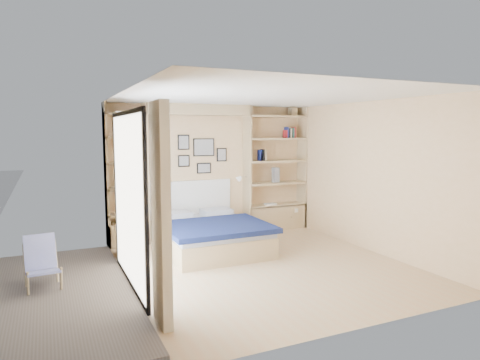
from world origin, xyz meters
name	(u,v)px	position (x,y,z in m)	size (l,w,h in m)	color
ground	(264,265)	(0.00, 0.00, 0.00)	(4.50, 4.50, 0.00)	tan
room_shell	(205,184)	(-0.39, 1.52, 1.08)	(4.50, 4.50, 4.50)	#E3B989
bed	(209,234)	(-0.45, 1.15, 0.27)	(1.67, 2.12, 1.07)	tan
photo_gallery	(189,153)	(-0.45, 2.22, 1.60)	(1.48, 0.02, 0.82)	black
reading_lamps	(201,180)	(-0.30, 2.00, 1.10)	(1.92, 0.12, 0.15)	silver
shelf_decor	(265,147)	(1.10, 2.07, 1.69)	(3.56, 0.23, 2.03)	#A51E1E
deck_chair	(42,263)	(-3.03, 0.39, 0.32)	(0.46, 0.70, 0.67)	tan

